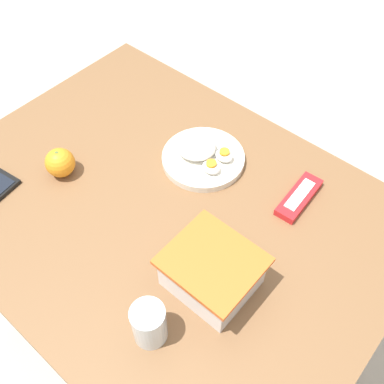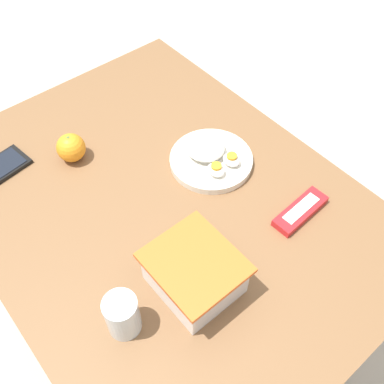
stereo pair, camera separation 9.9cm
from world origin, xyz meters
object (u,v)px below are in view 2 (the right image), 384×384
(food_container, at_px, (194,274))
(drinking_glass, at_px, (122,315))
(orange_fruit, at_px, (71,148))
(rice_plate, at_px, (210,157))
(candy_bar, at_px, (300,211))

(food_container, bearing_deg, drinking_glass, 83.04)
(orange_fruit, bearing_deg, rice_plate, -132.41)
(orange_fruit, xyz_separation_m, drinking_glass, (-0.43, 0.15, 0.01))
(food_container, height_order, candy_bar, food_container)
(orange_fruit, distance_m, drinking_glass, 0.45)
(orange_fruit, bearing_deg, drinking_glass, 161.29)
(food_container, height_order, drinking_glass, drinking_glass)
(food_container, distance_m, candy_bar, 0.29)
(rice_plate, xyz_separation_m, candy_bar, (-0.24, -0.05, -0.01))
(food_container, height_order, rice_plate, food_container)
(food_container, xyz_separation_m, drinking_glass, (0.02, 0.15, 0.01))
(rice_plate, distance_m, drinking_glass, 0.44)
(food_container, bearing_deg, candy_bar, -93.65)
(orange_fruit, relative_size, candy_bar, 0.48)
(orange_fruit, bearing_deg, candy_bar, -147.69)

